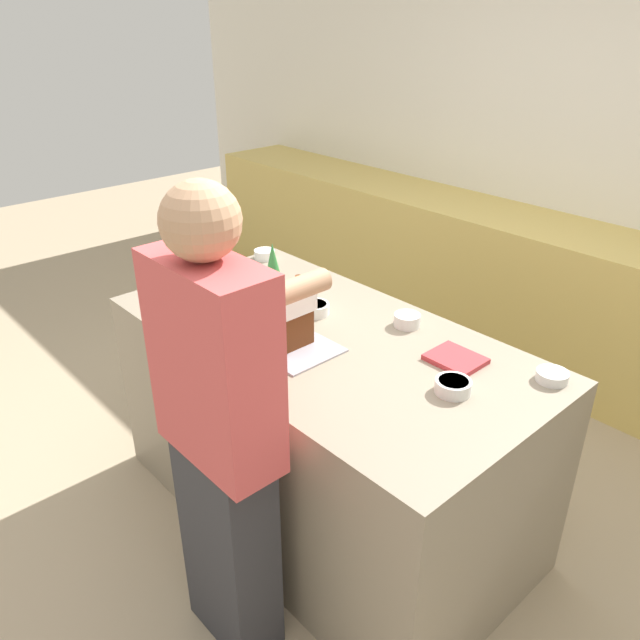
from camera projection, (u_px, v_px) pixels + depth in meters
name	position (u px, v px, depth m)	size (l,w,h in m)	color
ground_plane	(323.00, 507.00, 2.90)	(12.00, 12.00, 0.00)	tan
wall_back	(603.00, 155.00, 3.64)	(8.00, 0.05, 2.60)	white
back_cabinet_block	(550.00, 300.00, 3.83)	(6.00, 0.60, 0.92)	#DBBC60
kitchen_island	(323.00, 428.00, 2.69)	(1.81, 0.95, 0.91)	gray
baking_tray	(287.00, 343.00, 2.42)	(0.40, 0.28, 0.01)	#9E9EA8
gingerbread_house	(286.00, 317.00, 2.37)	(0.16, 0.18, 0.29)	#5B2D14
decorative_tree	(273.00, 277.00, 2.63)	(0.13, 0.13, 0.30)	#33843D
candy_bowl_near_tray_right	(453.00, 386.00, 2.11)	(0.12, 0.12, 0.05)	silver
candy_bowl_far_left	(407.00, 320.00, 2.55)	(0.11, 0.11, 0.05)	silver
candy_bowl_behind_tray	(552.00, 376.00, 2.18)	(0.11, 0.11, 0.04)	silver
candy_bowl_front_corner	(265.00, 254.00, 3.22)	(0.11, 0.11, 0.05)	white
candy_bowl_beside_tree	(314.00, 308.00, 2.65)	(0.13, 0.13, 0.05)	white
cookbook	(456.00, 359.00, 2.30)	(0.19, 0.16, 0.02)	#B23338
person	(221.00, 437.00, 1.96)	(0.44, 0.56, 1.69)	#333338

